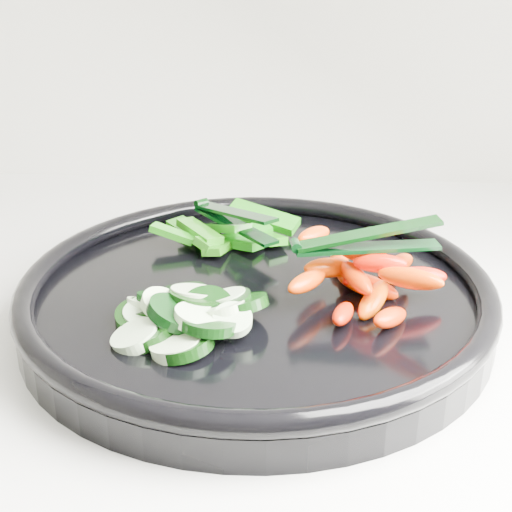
{
  "coord_description": "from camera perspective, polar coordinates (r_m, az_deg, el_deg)",
  "views": [
    {
      "loc": [
        0.02,
        1.13,
        1.21
      ],
      "look_at": [
        -0.02,
        1.64,
        0.99
      ],
      "focal_mm": 50.0,
      "sensor_mm": 36.0,
      "label": 1
    }
  ],
  "objects": [
    {
      "name": "pepper_pile",
      "position": [
        0.65,
        -2.19,
        1.82
      ],
      "size": [
        0.14,
        0.1,
        0.04
      ],
      "color": "#226809",
      "rests_on": "veggie_tray"
    },
    {
      "name": "tong_pepper",
      "position": [
        0.64,
        -1.93,
        3.09
      ],
      "size": [
        0.08,
        0.1,
        0.02
      ],
      "color": "black",
      "rests_on": "pepper_pile"
    },
    {
      "name": "tong_carrot",
      "position": [
        0.54,
        8.57,
        1.19
      ],
      "size": [
        0.11,
        0.04,
        0.02
      ],
      "color": "black",
      "rests_on": "carrot_pile"
    },
    {
      "name": "cucumber_pile",
      "position": [
        0.52,
        -6.18,
        -4.62
      ],
      "size": [
        0.12,
        0.13,
        0.04
      ],
      "color": "black",
      "rests_on": "veggie_tray"
    },
    {
      "name": "carrot_pile",
      "position": [
        0.55,
        8.63,
        -1.59
      ],
      "size": [
        0.13,
        0.15,
        0.05
      ],
      "color": "#F25700",
      "rests_on": "veggie_tray"
    },
    {
      "name": "veggie_tray",
      "position": [
        0.57,
        0.0,
        -3.18
      ],
      "size": [
        0.43,
        0.43,
        0.04
      ],
      "color": "black",
      "rests_on": "counter"
    }
  ]
}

